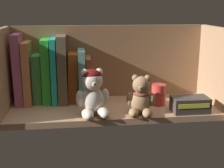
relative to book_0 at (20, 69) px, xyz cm
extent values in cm
cube|color=#A87F5B|center=(31.96, -8.90, -13.21)|extent=(69.78, 24.72, 2.00)
cube|color=#866343|center=(31.96, 4.06, 0.16)|extent=(72.18, 1.20, 28.75)
cube|color=#A87F5B|center=(-3.73, -8.90, 0.16)|extent=(1.60, 27.12, 28.75)
cube|color=#A87F5B|center=(67.65, -8.90, 0.16)|extent=(1.60, 27.12, 28.75)
cube|color=#AF5781|center=(0.00, 0.00, 0.00)|extent=(2.99, 12.50, 24.44)
cube|color=#CC7849|center=(2.97, 0.00, -1.34)|extent=(2.49, 13.65, 21.74)
cube|color=#3C843B|center=(6.04, 0.00, -3.63)|extent=(3.04, 9.28, 17.17)
cube|color=green|center=(9.30, 0.00, -0.97)|extent=(2.88, 11.43, 22.49)
cube|color=#1DAA99|center=(12.00, 0.00, -0.81)|extent=(1.94, 13.20, 22.80)
cube|color=brown|center=(14.85, 0.00, -0.35)|extent=(3.16, 13.53, 23.73)
cube|color=#984618|center=(18.40, 0.00, -3.48)|extent=(3.95, 9.44, 17.57)
cube|color=#59968F|center=(21.57, 0.00, -2.80)|extent=(2.38, 14.30, 18.82)
cube|color=#9E5227|center=(23.89, 0.00, -4.16)|extent=(1.67, 13.60, 16.10)
ellipsoid|color=beige|center=(24.49, -15.52, -7.69)|extent=(7.68, 7.05, 9.04)
sphere|color=beige|center=(24.56, -15.97, -1.05)|extent=(6.43, 6.43, 6.43)
sphere|color=beige|center=(22.27, -15.88, 1.46)|extent=(2.41, 2.41, 2.41)
sphere|color=beige|center=(26.71, -15.17, 1.46)|extent=(2.41, 2.41, 2.41)
sphere|color=beige|center=(24.93, -18.22, -1.43)|extent=(2.41, 2.41, 2.41)
sphere|color=black|center=(25.06, -19.05, -1.37)|extent=(0.84, 0.84, 0.84)
ellipsoid|color=beige|center=(22.72, -20.16, -10.60)|extent=(4.53, 6.52, 3.21)
ellipsoid|color=beige|center=(27.63, -19.36, -10.60)|extent=(4.53, 6.52, 3.21)
ellipsoid|color=beige|center=(20.55, -16.62, -6.56)|extent=(2.99, 2.99, 5.22)
ellipsoid|color=beige|center=(28.58, -15.32, -6.56)|extent=(2.99, 2.99, 5.22)
ellipsoid|color=#5B0E0E|center=(24.49, -15.52, 0.72)|extent=(6.10, 6.10, 3.53)
ellipsoid|color=#93704C|center=(39.92, -16.49, -8.35)|extent=(6.56, 6.02, 7.71)
sphere|color=#93704C|center=(39.83, -16.86, -2.68)|extent=(5.48, 5.48, 5.48)
sphere|color=#93704C|center=(38.05, -16.06, -0.54)|extent=(2.06, 2.06, 2.06)
sphere|color=#93704C|center=(41.79, -16.92, -0.54)|extent=(2.06, 2.06, 2.06)
sphere|color=#9B754E|center=(39.39, -18.76, -3.01)|extent=(2.06, 2.06, 2.06)
sphere|color=black|center=(39.23, -19.46, -2.96)|extent=(0.72, 0.72, 0.72)
ellipsoid|color=#93704C|center=(37.02, -19.58, -10.84)|extent=(4.16, 5.70, 2.74)
ellipsoid|color=#93704C|center=(41.16, -20.53, -10.84)|extent=(4.16, 5.70, 2.74)
ellipsoid|color=#93704C|center=(36.45, -16.08, -7.39)|extent=(2.67, 2.67, 4.46)
ellipsoid|color=#93704C|center=(43.21, -17.64, -7.39)|extent=(2.67, 2.67, 4.46)
torus|color=brown|center=(39.92, -16.49, -5.58)|extent=(5.27, 5.27, 0.99)
cylinder|color=#C63833|center=(47.81, -9.25, -8.53)|extent=(4.87, 4.87, 7.36)
cube|color=#38332D|center=(56.16, -17.10, -9.74)|extent=(11.78, 7.07, 4.95)
cube|color=gold|center=(56.16, -20.72, -9.12)|extent=(10.02, 0.16, 1.39)
camera|label=1|loc=(19.41, -108.60, 21.94)|focal=49.36mm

